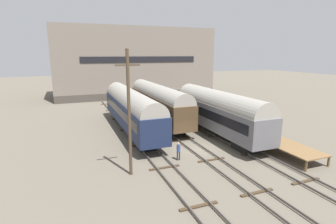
# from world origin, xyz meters

# --- Properties ---
(ground_plane) EXTENTS (200.00, 200.00, 0.00)m
(ground_plane) POSITION_xyz_m (0.00, 0.00, 0.00)
(ground_plane) COLOR #60594C
(track_left) EXTENTS (2.60, 60.00, 0.26)m
(track_left) POSITION_xyz_m (-4.43, 0.00, 0.14)
(track_left) COLOR #4C4742
(track_left) RESTS_ON ground
(track_middle) EXTENTS (2.60, 60.00, 0.26)m
(track_middle) POSITION_xyz_m (0.00, 0.00, 0.14)
(track_middle) COLOR #4C4742
(track_middle) RESTS_ON ground
(track_right) EXTENTS (2.60, 60.00, 0.26)m
(track_right) POSITION_xyz_m (4.43, 0.00, 0.14)
(track_right) COLOR #4C4742
(track_right) RESTS_ON ground
(train_car_navy) EXTENTS (2.99, 18.58, 5.08)m
(train_car_navy) POSITION_xyz_m (-4.43, 8.27, 2.89)
(train_car_navy) COLOR black
(train_car_navy) RESTS_ON ground
(train_car_brown) EXTENTS (2.88, 17.68, 5.16)m
(train_car_brown) POSITION_xyz_m (0.00, 11.16, 2.95)
(train_car_brown) COLOR black
(train_car_brown) RESTS_ON ground
(train_car_grey) EXTENTS (3.11, 15.91, 5.17)m
(train_car_grey) POSITION_xyz_m (4.43, 3.14, 2.92)
(train_car_grey) COLOR black
(train_car_grey) RESTS_ON ground
(station_platform) EXTENTS (2.85, 14.69, 1.00)m
(station_platform) POSITION_xyz_m (7.17, -0.49, 0.92)
(station_platform) COLOR brown
(station_platform) RESTS_ON ground
(bench) EXTENTS (1.40, 0.40, 0.91)m
(bench) POSITION_xyz_m (6.96, 2.42, 1.49)
(bench) COLOR brown
(bench) RESTS_ON station_platform
(person_worker) EXTENTS (0.32, 0.32, 1.64)m
(person_worker) POSITION_xyz_m (-2.69, -1.89, 0.98)
(person_worker) COLOR #282833
(person_worker) RESTS_ON ground
(utility_pole) EXTENTS (1.80, 0.24, 9.59)m
(utility_pole) POSITION_xyz_m (-7.26, -3.11, 4.96)
(utility_pole) COLOR #473828
(utility_pole) RESTS_ON ground
(warehouse_building) EXTENTS (33.92, 12.16, 14.67)m
(warehouse_building) POSITION_xyz_m (3.16, 36.62, 7.33)
(warehouse_building) COLOR #46403A
(warehouse_building) RESTS_ON ground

